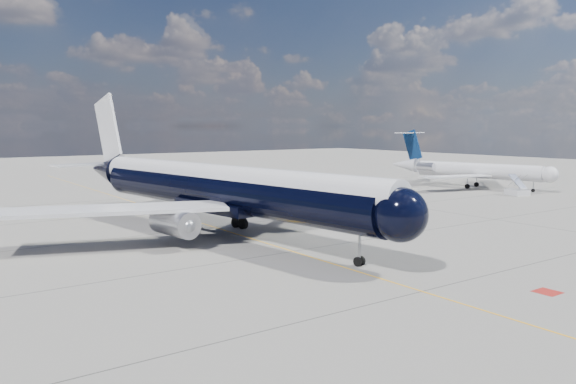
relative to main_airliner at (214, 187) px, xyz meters
name	(u,v)px	position (x,y,z in m)	size (l,w,h in m)	color
ground	(194,221)	(1.51, 7.95, -4.82)	(320.00, 320.00, 0.00)	gray
taxiway_centerline	(214,227)	(1.51, 2.95, -4.81)	(0.16, 160.00, 0.01)	#FFAF0D
red_marking	(547,292)	(8.31, -32.05, -4.81)	(1.60, 1.60, 0.01)	maroon
main_airliner	(214,187)	(0.00, 0.00, 0.00)	(43.73, 53.66, 15.53)	black
regional_jet	(467,169)	(58.66, 12.57, -1.49)	(26.41, 30.85, 10.56)	silver
boarding_stair	(517,191)	(55.38, 0.25, -4.17)	(3.36, 3.78, 3.51)	silver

